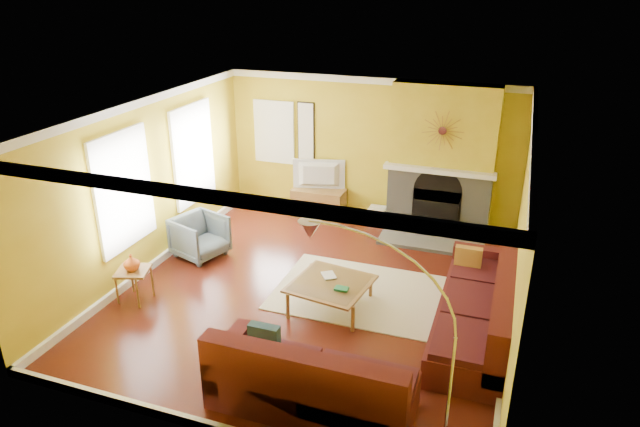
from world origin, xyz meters
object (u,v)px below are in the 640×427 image
at_px(coffee_table, 331,295).
at_px(media_console, 319,203).
at_px(sectional_sofa, 384,307).
at_px(side_table, 135,285).
at_px(arc_lamp, 385,346).
at_px(armchair, 200,237).

bearing_deg(coffee_table, media_console, 112.54).
relative_size(sectional_sofa, media_console, 3.87).
bearing_deg(sectional_sofa, side_table, -175.43).
distance_m(media_console, arc_lamp, 5.91).
distance_m(media_console, armchair, 2.59).
distance_m(sectional_sofa, media_console, 4.11).
xyz_separation_m(sectional_sofa, coffee_table, (-0.87, 0.46, -0.25)).
distance_m(coffee_table, media_console, 3.30).
height_order(armchair, side_table, armchair).
height_order(coffee_table, arc_lamp, arc_lamp).
bearing_deg(armchair, arc_lamp, -109.78).
distance_m(coffee_table, arc_lamp, 2.73).
bearing_deg(coffee_table, arc_lamp, -60.23).
relative_size(armchair, arc_lamp, 0.33).
xyz_separation_m(side_table, arc_lamp, (4.00, -1.48, 0.92)).
xyz_separation_m(media_console, armchair, (-1.29, -2.24, 0.07)).
bearing_deg(media_console, arc_lamp, -64.30).
bearing_deg(coffee_table, armchair, 162.57).
bearing_deg(media_console, side_table, -111.16).
relative_size(armchair, side_table, 1.59).
bearing_deg(arc_lamp, armchair, 141.71).
relative_size(sectional_sofa, coffee_table, 3.80).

